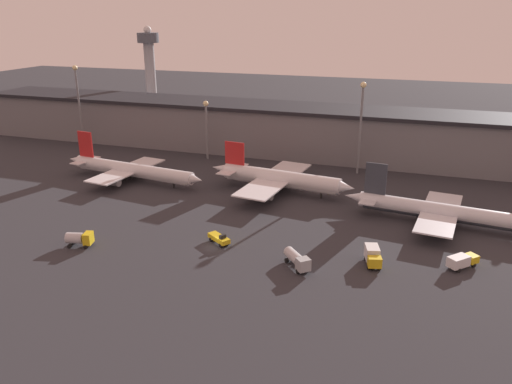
# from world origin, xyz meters

# --- Properties ---
(ground) EXTENTS (600.00, 600.00, 0.00)m
(ground) POSITION_xyz_m (0.00, 0.00, 0.00)
(ground) COLOR #2D2D33
(terminal_building) EXTENTS (247.00, 21.90, 16.79)m
(terminal_building) POSITION_xyz_m (0.00, 77.14, 8.45)
(terminal_building) COLOR slate
(terminal_building) RESTS_ON ground
(airplane_0) EXTENTS (48.12, 27.82, 13.11)m
(airplane_0) POSITION_xyz_m (-40.20, 33.45, 3.31)
(airplane_0) COLOR silver
(airplane_0) RESTS_ON ground
(airplane_1) EXTENTS (42.35, 35.01, 12.62)m
(airplane_1) POSITION_xyz_m (3.57, 37.94, 3.78)
(airplane_1) COLOR silver
(airplane_1) RESTS_ON ground
(airplane_2) EXTENTS (48.82, 28.69, 13.01)m
(airplane_2) POSITION_xyz_m (46.75, 27.66, 3.29)
(airplane_2) COLOR silver
(airplane_2) RESTS_ON ground
(service_vehicle_0) EXTENTS (5.95, 4.90, 2.52)m
(service_vehicle_0) POSITION_xyz_m (0.44, 2.24, 1.18)
(service_vehicle_0) COLOR gold
(service_vehicle_0) RESTS_ON ground
(service_vehicle_1) EXTENTS (6.55, 6.94, 3.09)m
(service_vehicle_1) POSITION_xyz_m (18.85, -2.86, 1.75)
(service_vehicle_1) COLOR #9EA3A8
(service_vehicle_1) RESTS_ON ground
(service_vehicle_2) EXTENTS (6.31, 6.49, 2.71)m
(service_vehicle_2) POSITION_xyz_m (49.22, 6.95, 1.57)
(service_vehicle_2) COLOR gold
(service_vehicle_2) RESTS_ON ground
(service_vehicle_3) EXTENTS (5.86, 3.76, 3.15)m
(service_vehicle_3) POSITION_xyz_m (-27.06, -8.32, 1.80)
(service_vehicle_3) COLOR gold
(service_vehicle_3) RESTS_ON ground
(service_vehicle_4) EXTENTS (4.08, 6.62, 3.37)m
(service_vehicle_4) POSITION_xyz_m (32.62, 3.17, 1.87)
(service_vehicle_4) COLOR gold
(service_vehicle_4) RESTS_ON ground
(lamp_post_0) EXTENTS (1.80, 1.80, 29.40)m
(lamp_post_0) POSITION_xyz_m (-77.76, 61.85, 18.30)
(lamp_post_0) COLOR slate
(lamp_post_0) RESTS_ON ground
(lamp_post_1) EXTENTS (1.80, 1.80, 19.64)m
(lamp_post_1) POSITION_xyz_m (-28.38, 61.85, 12.90)
(lamp_post_1) COLOR slate
(lamp_post_1) RESTS_ON ground
(lamp_post_2) EXTENTS (1.80, 1.80, 27.81)m
(lamp_post_2) POSITION_xyz_m (21.89, 61.85, 17.44)
(lamp_post_2) COLOR slate
(lamp_post_2) RESTS_ON ground
(control_tower) EXTENTS (9.00, 9.00, 41.49)m
(control_tower) POSITION_xyz_m (-73.65, 106.01, 24.16)
(control_tower) COLOR #99999E
(control_tower) RESTS_ON ground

